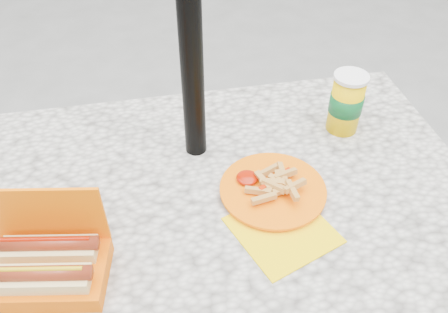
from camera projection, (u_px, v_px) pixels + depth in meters
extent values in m
cube|color=beige|center=(208.00, 204.00, 1.04)|extent=(1.20, 0.80, 0.05)
cylinder|color=black|center=(32.00, 240.00, 1.44)|extent=(0.07, 0.07, 0.70)
cylinder|color=black|center=(342.00, 193.00, 1.58)|extent=(0.07, 0.07, 0.70)
cylinder|color=black|center=(189.00, 11.00, 0.91)|extent=(0.05, 0.05, 2.20)
cube|color=#F36500|center=(49.00, 274.00, 0.86)|extent=(0.23, 0.17, 0.04)
cube|color=#F36500|center=(47.00, 215.00, 0.85)|extent=(0.21, 0.05, 0.14)
cube|color=#D6C980|center=(41.00, 282.00, 0.82)|extent=(0.18, 0.08, 0.04)
cylinder|color=maroon|center=(37.00, 274.00, 0.80)|extent=(0.19, 0.06, 0.03)
cylinder|color=#C0970C|center=(35.00, 269.00, 0.79)|extent=(0.16, 0.04, 0.01)
cube|color=#D6C980|center=(51.00, 253.00, 0.87)|extent=(0.18, 0.08, 0.04)
cylinder|color=maroon|center=(47.00, 244.00, 0.85)|extent=(0.19, 0.06, 0.03)
cylinder|color=#931100|center=(45.00, 239.00, 0.84)|extent=(0.16, 0.04, 0.01)
cube|color=#FFD100|center=(283.00, 230.00, 0.95)|extent=(0.23, 0.23, 0.00)
cylinder|color=#F36500|center=(273.00, 190.00, 1.03)|extent=(0.22, 0.22, 0.01)
cylinder|color=#F36500|center=(273.00, 189.00, 1.02)|extent=(0.23, 0.23, 0.01)
cube|color=#C67F3C|center=(285.00, 174.00, 1.03)|extent=(0.06, 0.03, 0.01)
cube|color=#C67F3C|center=(273.00, 185.00, 1.02)|extent=(0.04, 0.06, 0.01)
cube|color=#C67F3C|center=(285.00, 190.00, 1.00)|extent=(0.06, 0.02, 0.01)
cube|color=#C67F3C|center=(271.00, 185.00, 1.01)|extent=(0.04, 0.05, 0.01)
cube|color=#C67F3C|center=(282.00, 172.00, 1.04)|extent=(0.02, 0.06, 0.01)
cube|color=#C67F3C|center=(278.00, 180.00, 1.02)|extent=(0.02, 0.06, 0.01)
cube|color=#C67F3C|center=(258.00, 191.00, 1.00)|extent=(0.06, 0.03, 0.01)
cube|color=#C67F3C|center=(274.00, 186.00, 1.01)|extent=(0.06, 0.03, 0.01)
cube|color=#C67F3C|center=(264.00, 198.00, 0.98)|extent=(0.06, 0.02, 0.01)
cube|color=#C67F3C|center=(280.00, 182.00, 1.01)|extent=(0.05, 0.05, 0.01)
cube|color=#C67F3C|center=(292.00, 190.00, 0.99)|extent=(0.02, 0.06, 0.01)
cube|color=#C67F3C|center=(274.00, 186.00, 1.00)|extent=(0.05, 0.05, 0.01)
cube|color=#C67F3C|center=(273.00, 182.00, 1.01)|extent=(0.06, 0.03, 0.01)
cube|color=#C67F3C|center=(263.00, 180.00, 1.02)|extent=(0.03, 0.06, 0.01)
cube|color=#C67F3C|center=(271.00, 170.00, 1.05)|extent=(0.06, 0.04, 0.01)
cube|color=#C67F3C|center=(295.00, 186.00, 1.00)|extent=(0.06, 0.03, 0.01)
ellipsoid|color=#931100|center=(247.00, 178.00, 1.04)|extent=(0.05, 0.05, 0.01)
cube|color=#B71F00|center=(275.00, 179.00, 1.02)|extent=(0.09, 0.06, 0.00)
cylinder|color=#FFC700|center=(346.00, 104.00, 1.15)|extent=(0.08, 0.08, 0.15)
cylinder|color=#0A5523|center=(346.00, 103.00, 1.15)|extent=(0.08, 0.08, 0.05)
cylinder|color=white|center=(352.00, 77.00, 1.10)|extent=(0.08, 0.08, 0.01)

